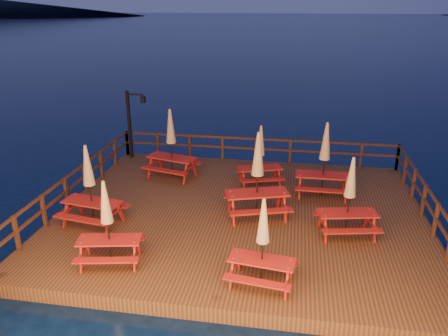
% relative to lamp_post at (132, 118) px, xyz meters
% --- Properties ---
extents(ground, '(500.00, 500.00, 0.00)m').
position_rel_lamp_post_xyz_m(ground, '(5.39, -4.55, -2.20)').
color(ground, black).
rests_on(ground, ground).
extents(deck, '(12.00, 10.00, 0.40)m').
position_rel_lamp_post_xyz_m(deck, '(5.39, -4.55, -2.00)').
color(deck, '#402914').
rests_on(deck, ground).
extents(deck_piles, '(11.44, 9.44, 1.40)m').
position_rel_lamp_post_xyz_m(deck_piles, '(5.39, -4.55, -2.50)').
color(deck_piles, '#342010').
rests_on(deck_piles, ground).
extents(railing, '(11.80, 9.75, 1.10)m').
position_rel_lamp_post_xyz_m(railing, '(5.39, -2.77, -1.03)').
color(railing, '#342010').
rests_on(railing, deck).
extents(lamp_post, '(0.85, 0.18, 3.00)m').
position_rel_lamp_post_xyz_m(lamp_post, '(0.00, 0.00, 0.00)').
color(lamp_post, black).
rests_on(lamp_post, deck).
extents(picnic_table_0, '(2.26, 2.02, 2.75)m').
position_rel_lamp_post_xyz_m(picnic_table_0, '(2.27, -1.91, -0.37)').
color(picnic_table_0, maroon).
rests_on(picnic_table_0, deck).
extents(picnic_table_1, '(2.04, 1.77, 2.60)m').
position_rel_lamp_post_xyz_m(picnic_table_1, '(0.91, -6.16, -0.44)').
color(picnic_table_1, maroon).
rests_on(picnic_table_1, deck).
extents(picnic_table_2, '(2.40, 2.16, 2.85)m').
position_rel_lamp_post_xyz_m(picnic_table_2, '(5.92, -4.81, -0.31)').
color(picnic_table_2, maroon).
rests_on(picnic_table_2, deck).
extents(picnic_table_3, '(1.98, 1.74, 2.47)m').
position_rel_lamp_post_xyz_m(picnic_table_3, '(8.68, -5.55, -0.51)').
color(picnic_table_3, maroon).
rests_on(picnic_table_3, deck).
extents(picnic_table_4, '(1.79, 1.54, 2.32)m').
position_rel_lamp_post_xyz_m(picnic_table_4, '(6.39, -8.40, -0.59)').
color(picnic_table_4, maroon).
rests_on(picnic_table_4, deck).
extents(picnic_table_5, '(1.97, 1.79, 2.33)m').
position_rel_lamp_post_xyz_m(picnic_table_5, '(5.78, -2.17, -0.58)').
color(picnic_table_5, maroon).
rests_on(picnic_table_5, deck).
extents(picnic_table_6, '(1.89, 1.66, 2.37)m').
position_rel_lamp_post_xyz_m(picnic_table_6, '(2.33, -8.13, -0.56)').
color(picnic_table_6, maroon).
rests_on(picnic_table_6, deck).
extents(picnic_table_7, '(1.91, 1.57, 2.72)m').
position_rel_lamp_post_xyz_m(picnic_table_7, '(8.08, -2.79, -0.38)').
color(picnic_table_7, maroon).
rests_on(picnic_table_7, deck).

